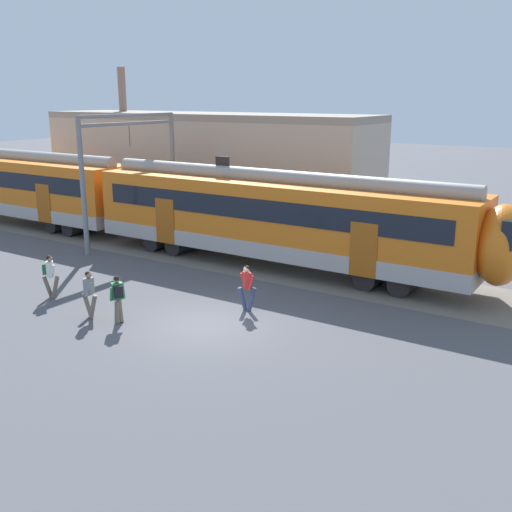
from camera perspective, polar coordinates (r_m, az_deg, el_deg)
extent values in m
plane|color=#515156|center=(20.21, -4.68, -6.47)|extent=(160.00, 160.00, 0.00)
cube|color=slate|center=(33.78, -14.54, 1.90)|extent=(80.00, 4.40, 0.01)
cube|color=#B2ADA8|center=(26.62, 1.59, 1.24)|extent=(18.00, 3.06, 0.70)
cube|color=orange|center=(26.30, 1.61, 4.52)|extent=(18.00, 3.00, 2.40)
cube|color=black|center=(25.00, -0.21, 4.45)|extent=(16.56, 0.03, 0.90)
cube|color=#AC5413|center=(22.95, 10.18, 0.56)|extent=(1.10, 0.04, 2.10)
cube|color=#AC5413|center=(28.18, -8.67, 3.30)|extent=(1.10, 0.04, 2.10)
cylinder|color=gray|center=(26.08, 1.64, 7.50)|extent=(17.64, 0.70, 0.70)
cube|color=black|center=(27.52, -3.21, 9.03)|extent=(0.70, 0.12, 0.40)
cylinder|color=black|center=(24.22, 14.35, -2.11)|extent=(0.90, 2.40, 0.90)
cylinder|color=black|center=(24.67, 11.28, -1.61)|extent=(0.90, 2.40, 0.90)
cylinder|color=black|center=(29.54, -6.51, 1.33)|extent=(0.90, 2.40, 0.90)
cylinder|color=black|center=(30.43, -8.55, 1.66)|extent=(0.90, 2.40, 0.90)
ellipsoid|color=orange|center=(22.99, 22.34, 0.96)|extent=(1.80, 2.85, 2.95)
cube|color=#B2ADA8|center=(39.46, -22.17, 4.66)|extent=(18.00, 3.06, 0.70)
cube|color=orange|center=(39.24, -22.39, 6.88)|extent=(18.00, 3.00, 2.40)
cube|color=#AC5413|center=(34.51, -19.58, 4.74)|extent=(1.10, 0.04, 2.10)
cylinder|color=gray|center=(39.10, -22.60, 8.88)|extent=(17.64, 0.70, 0.70)
cylinder|color=black|center=(34.66, -16.07, 2.87)|extent=(0.90, 2.40, 0.90)
cylinder|color=black|center=(35.71, -17.55, 3.10)|extent=(0.90, 2.40, 0.90)
cylinder|color=#6B6051|center=(23.70, -18.57, -2.86)|extent=(0.35, 0.36, 0.87)
cylinder|color=#6B6051|center=(23.90, -19.22, -2.77)|extent=(0.35, 0.36, 0.87)
cube|color=silver|center=(23.60, -19.04, -1.17)|extent=(0.43, 0.42, 0.56)
cylinder|color=silver|center=(23.83, -19.19, -1.16)|extent=(0.23, 0.24, 0.52)
cylinder|color=silver|center=(23.40, -18.87, -1.42)|extent=(0.23, 0.24, 0.52)
sphere|color=#9E7051|center=(23.50, -19.07, -0.26)|extent=(0.22, 0.22, 0.22)
sphere|color=black|center=(23.49, -19.13, -0.19)|extent=(0.20, 0.20, 0.20)
cube|color=#235633|center=(23.61, -19.48, -1.15)|extent=(0.32, 0.31, 0.40)
cylinder|color=#6B6051|center=(21.19, -15.27, -4.69)|extent=(0.38, 0.28, 0.87)
cylinder|color=#6B6051|center=(21.46, -15.75, -4.48)|extent=(0.38, 0.28, 0.87)
cube|color=gray|center=(21.11, -15.64, -2.77)|extent=(0.36, 0.43, 0.56)
cylinder|color=gray|center=(21.34, -15.58, -2.71)|extent=(0.26, 0.18, 0.52)
cylinder|color=gray|center=(20.90, -15.69, -3.09)|extent=(0.26, 0.18, 0.52)
sphere|color=#9E7051|center=(20.99, -15.67, -1.76)|extent=(0.22, 0.22, 0.22)
sphere|color=black|center=(20.99, -15.72, -1.67)|extent=(0.20, 0.20, 0.20)
cylinder|color=#6B6051|center=(20.73, -12.82, -4.98)|extent=(0.38, 0.31, 0.87)
cylinder|color=#6B6051|center=(20.43, -13.11, -5.29)|extent=(0.38, 0.31, 0.87)
cube|color=#2D7F47|center=(20.35, -13.08, -3.26)|extent=(0.39, 0.43, 0.56)
cylinder|color=#2D7F47|center=(20.24, -13.62, -3.54)|extent=(0.26, 0.20, 0.52)
cylinder|color=#2D7F47|center=(20.49, -12.53, -3.25)|extent=(0.26, 0.20, 0.52)
sphere|color=tan|center=(20.25, -13.16, -2.19)|extent=(0.22, 0.22, 0.22)
sphere|color=black|center=(20.22, -13.15, -2.13)|extent=(0.20, 0.20, 0.20)
cube|color=black|center=(20.18, -12.96, -3.35)|extent=(0.28, 0.32, 0.40)
cylinder|color=navy|center=(21.27, -1.28, -4.08)|extent=(0.34, 0.37, 0.87)
cylinder|color=navy|center=(21.17, -0.42, -4.16)|extent=(0.34, 0.37, 0.87)
cube|color=red|center=(21.00, -0.86, -2.29)|extent=(0.43, 0.42, 0.56)
cylinder|color=red|center=(20.83, -0.49, -2.57)|extent=(0.23, 0.25, 0.52)
cylinder|color=red|center=(21.20, -1.22, -2.26)|extent=(0.23, 0.25, 0.52)
sphere|color=beige|center=(20.88, -0.92, -1.27)|extent=(0.22, 0.22, 0.22)
sphere|color=black|center=(20.88, -0.86, -1.19)|extent=(0.20, 0.20, 0.20)
cylinder|color=gray|center=(29.23, -16.17, 6.29)|extent=(0.24, 0.24, 6.50)
cylinder|color=gray|center=(33.72, -7.90, 7.82)|extent=(0.24, 0.24, 6.50)
cube|color=gray|center=(31.13, -12.07, 12.97)|extent=(0.20, 6.40, 0.16)
cube|color=gray|center=(31.15, -12.02, 12.23)|extent=(0.20, 6.40, 0.16)
cylinder|color=black|center=(31.18, -11.96, 11.13)|extent=(0.03, 0.03, 1.00)
cube|color=#B2A899|center=(37.32, -5.03, 8.20)|extent=(21.95, 5.00, 6.00)
cube|color=gray|center=(37.08, -5.15, 13.11)|extent=(21.95, 5.00, 0.40)
cylinder|color=#8C6656|center=(41.45, -12.63, 14.95)|extent=(0.50, 0.50, 3.20)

